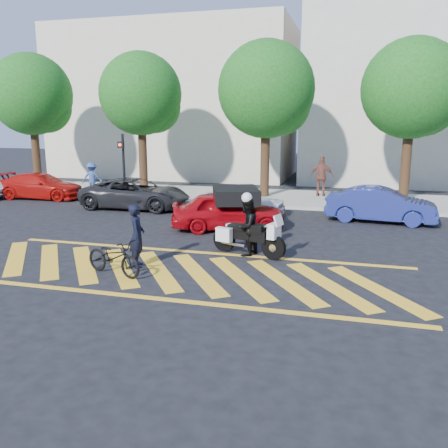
% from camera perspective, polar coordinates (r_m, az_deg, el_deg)
% --- Properties ---
extents(ground, '(90.00, 90.00, 0.00)m').
position_cam_1_polar(ground, '(12.43, -5.32, -5.76)').
color(ground, black).
rests_on(ground, ground).
extents(sidewalk, '(60.00, 5.00, 0.15)m').
position_cam_1_polar(sidewalk, '(23.72, 4.86, 3.21)').
color(sidewalk, '#9E998E').
rests_on(sidewalk, ground).
extents(crosswalk, '(12.33, 4.00, 0.01)m').
position_cam_1_polar(crosswalk, '(12.44, -5.49, -5.73)').
color(crosswalk, yellow).
rests_on(crosswalk, ground).
extents(building_left, '(16.00, 8.00, 10.00)m').
position_cam_1_polar(building_left, '(34.30, -5.77, 14.30)').
color(building_left, beige).
rests_on(building_left, ground).
extents(building_right, '(16.00, 8.00, 11.00)m').
position_cam_1_polar(building_right, '(32.43, 24.55, 14.26)').
color(building_right, beige).
rests_on(building_right, ground).
extents(tree_far_left, '(4.40, 4.40, 7.41)m').
position_cam_1_polar(tree_far_left, '(28.75, -21.87, 13.95)').
color(tree_far_left, black).
rests_on(tree_far_left, ground).
extents(tree_left, '(4.20, 4.20, 7.26)m').
position_cam_1_polar(tree_left, '(25.43, -9.65, 14.83)').
color(tree_left, black).
rests_on(tree_left, ground).
extents(tree_center, '(4.60, 4.60, 7.56)m').
position_cam_1_polar(tree_center, '(23.49, 5.45, 15.40)').
color(tree_center, black).
rests_on(tree_center, ground).
extents(tree_right, '(4.40, 4.40, 7.41)m').
position_cam_1_polar(tree_right, '(23.26, 21.96, 14.49)').
color(tree_right, black).
rests_on(tree_right, ground).
extents(signal_pole, '(0.28, 0.43, 3.20)m').
position_cam_1_polar(signal_pole, '(23.45, -12.06, 7.42)').
color(signal_pole, black).
rests_on(signal_pole, ground).
extents(officer_bike, '(0.60, 0.72, 1.70)m').
position_cam_1_polar(officer_bike, '(12.83, -10.42, -1.39)').
color(officer_bike, black).
rests_on(officer_bike, ground).
extents(bicycle, '(1.88, 1.14, 0.93)m').
position_cam_1_polar(bicycle, '(12.35, -13.16, -3.89)').
color(bicycle, black).
rests_on(bicycle, ground).
extents(police_motorcycle, '(2.30, 1.14, 1.04)m').
position_cam_1_polar(police_motorcycle, '(13.76, 2.81, -1.46)').
color(police_motorcycle, black).
rests_on(police_motorcycle, ground).
extents(officer_moto, '(0.87, 0.99, 1.70)m').
position_cam_1_polar(officer_moto, '(13.69, 2.74, -0.31)').
color(officer_moto, black).
rests_on(officer_moto, ground).
extents(red_convertible, '(4.33, 2.87, 1.37)m').
position_cam_1_polar(red_convertible, '(16.92, 0.47, 1.60)').
color(red_convertible, '#A0070E').
rests_on(red_convertible, ground).
extents(parked_left, '(4.44, 2.01, 1.26)m').
position_cam_1_polar(parked_left, '(25.40, -21.17, 4.29)').
color(parked_left, '#AE0F0A').
rests_on(parked_left, ground).
extents(parked_mid_left, '(4.85, 2.30, 1.34)m').
position_cam_1_polar(parked_mid_left, '(21.37, -10.59, 3.63)').
color(parked_mid_left, black).
rests_on(parked_mid_left, ground).
extents(parked_mid_right, '(3.46, 1.43, 1.17)m').
position_cam_1_polar(parked_mid_right, '(19.60, 2.36, 2.80)').
color(parked_mid_right, white).
rests_on(parked_mid_right, ground).
extents(parked_right, '(4.22, 1.85, 1.35)m').
position_cam_1_polar(parked_right, '(19.14, 18.34, 2.21)').
color(parked_right, navy).
rests_on(parked_right, ground).
extents(pedestrian_left, '(1.18, 0.93, 1.60)m').
position_cam_1_polar(pedestrian_left, '(25.26, -15.57, 5.37)').
color(pedestrian_left, '#304A86').
rests_on(pedestrian_left, sidewalk).
extents(pedestrian_right, '(1.17, 0.53, 1.97)m').
position_cam_1_polar(pedestrian_right, '(23.96, 11.67, 5.65)').
color(pedestrian_right, brown).
rests_on(pedestrian_right, sidewalk).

